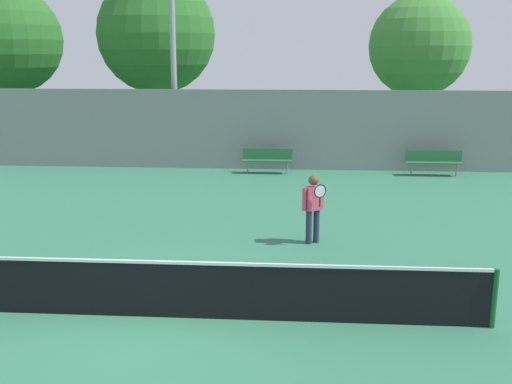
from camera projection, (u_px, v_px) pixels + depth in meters
name	position (u px, v px, depth m)	size (l,w,h in m)	color
ground_plane	(150.00, 317.00, 9.96)	(100.00, 100.00, 0.00)	#337556
tennis_net	(149.00, 288.00, 9.85)	(11.21, 0.09, 0.99)	#195128
tennis_player	(313.00, 205.00, 13.60)	(0.54, 0.51, 1.60)	#282D47
bench_courtside_near	(267.00, 158.00, 21.66)	(1.80, 0.40, 0.89)	#28663D
bench_courtside_far	(434.00, 160.00, 21.25)	(1.99, 0.40, 0.89)	#28663D
back_fence	(233.00, 130.00, 22.28)	(34.97, 0.06, 2.95)	gray
tree_green_tall	(157.00, 34.00, 26.49)	(5.23, 5.23, 7.69)	brown
tree_green_broad	(9.00, 40.00, 27.13)	(4.80, 4.80, 7.22)	brown
tree_dark_dense	(419.00, 47.00, 26.59)	(4.47, 4.47, 6.79)	brown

